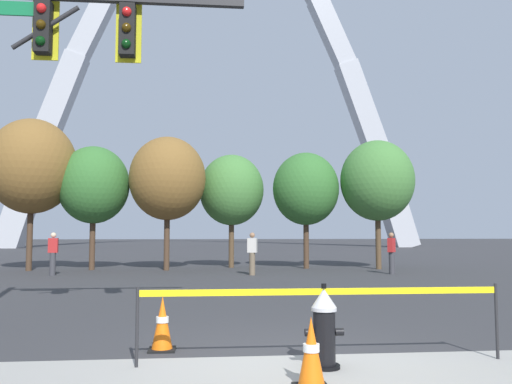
{
  "coord_description": "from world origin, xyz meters",
  "views": [
    {
      "loc": [
        -1.04,
        -6.75,
        1.59
      ],
      "look_at": [
        0.11,
        5.0,
        2.5
      ],
      "focal_mm": 37.02,
      "sensor_mm": 36.0,
      "label": 1
    }
  ],
  "objects_px": {
    "traffic_cone_by_hydrant": "(311,353)",
    "pedestrian_standing_center": "(252,253)",
    "pedestrian_walking_left": "(392,253)",
    "fire_hydrant": "(324,328)",
    "pedestrian_walking_right": "(53,253)",
    "traffic_cone_mid_sidewalk": "(162,324)",
    "traffic_signal_gantry": "(25,84)",
    "monument_arch": "(215,87)"
  },
  "relations": [
    {
      "from": "pedestrian_walking_left",
      "to": "pedestrian_walking_right",
      "type": "xyz_separation_m",
      "value": [
        -12.77,
        0.62,
        0.0
      ]
    },
    {
      "from": "traffic_cone_mid_sidewalk",
      "to": "pedestrian_walking_right",
      "type": "relative_size",
      "value": 0.46
    },
    {
      "from": "traffic_cone_by_hydrant",
      "to": "traffic_cone_mid_sidewalk",
      "type": "xyz_separation_m",
      "value": [
        -1.66,
        1.93,
        0.0
      ]
    },
    {
      "from": "pedestrian_walking_left",
      "to": "fire_hydrant",
      "type": "bearing_deg",
      "value": -113.05
    },
    {
      "from": "traffic_cone_mid_sidewalk",
      "to": "monument_arch",
      "type": "bearing_deg",
      "value": 88.12
    },
    {
      "from": "traffic_cone_mid_sidewalk",
      "to": "pedestrian_walking_left",
      "type": "bearing_deg",
      "value": 58.05
    },
    {
      "from": "traffic_cone_mid_sidewalk",
      "to": "monument_arch",
      "type": "relative_size",
      "value": 0.02
    },
    {
      "from": "pedestrian_standing_center",
      "to": "traffic_signal_gantry",
      "type": "bearing_deg",
      "value": -113.92
    },
    {
      "from": "fire_hydrant",
      "to": "pedestrian_walking_left",
      "type": "relative_size",
      "value": 0.62
    },
    {
      "from": "fire_hydrant",
      "to": "traffic_cone_mid_sidewalk",
      "type": "distance_m",
      "value": 2.28
    },
    {
      "from": "fire_hydrant",
      "to": "traffic_cone_mid_sidewalk",
      "type": "bearing_deg",
      "value": 149.97
    },
    {
      "from": "fire_hydrant",
      "to": "pedestrian_standing_center",
      "type": "distance_m",
      "value": 13.59
    },
    {
      "from": "traffic_cone_by_hydrant",
      "to": "traffic_signal_gantry",
      "type": "relative_size",
      "value": 0.12
    },
    {
      "from": "traffic_cone_mid_sidewalk",
      "to": "pedestrian_walking_left",
      "type": "distance_m",
      "value": 14.61
    },
    {
      "from": "traffic_signal_gantry",
      "to": "fire_hydrant",
      "type": "bearing_deg",
      "value": -32.1
    },
    {
      "from": "fire_hydrant",
      "to": "traffic_signal_gantry",
      "type": "distance_m",
      "value": 6.33
    },
    {
      "from": "pedestrian_standing_center",
      "to": "fire_hydrant",
      "type": "bearing_deg",
      "value": -91.63
    },
    {
      "from": "fire_hydrant",
      "to": "pedestrian_standing_center",
      "type": "bearing_deg",
      "value": 88.37
    },
    {
      "from": "monument_arch",
      "to": "pedestrian_walking_left",
      "type": "xyz_separation_m",
      "value": [
        6.13,
        -36.34,
        -16.48
      ]
    },
    {
      "from": "fire_hydrant",
      "to": "traffic_signal_gantry",
      "type": "bearing_deg",
      "value": 147.9
    },
    {
      "from": "traffic_signal_gantry",
      "to": "pedestrian_walking_left",
      "type": "distance_m",
      "value": 15.16
    },
    {
      "from": "fire_hydrant",
      "to": "monument_arch",
      "type": "distance_m",
      "value": 52.63
    },
    {
      "from": "traffic_signal_gantry",
      "to": "monument_arch",
      "type": "xyz_separation_m",
      "value": [
        4.03,
        47.11,
        13.22
      ]
    },
    {
      "from": "pedestrian_standing_center",
      "to": "traffic_cone_by_hydrant",
      "type": "bearing_deg",
      "value": -92.8
    },
    {
      "from": "fire_hydrant",
      "to": "pedestrian_walking_left",
      "type": "xyz_separation_m",
      "value": [
        5.76,
        13.53,
        0.35
      ]
    },
    {
      "from": "traffic_cone_by_hydrant",
      "to": "traffic_cone_mid_sidewalk",
      "type": "bearing_deg",
      "value": 130.69
    },
    {
      "from": "fire_hydrant",
      "to": "traffic_cone_mid_sidewalk",
      "type": "relative_size",
      "value": 1.36
    },
    {
      "from": "monument_arch",
      "to": "pedestrian_standing_center",
      "type": "bearing_deg",
      "value": -88.8
    },
    {
      "from": "pedestrian_walking_right",
      "to": "pedestrian_standing_center",
      "type": "bearing_deg",
      "value": -4.48
    },
    {
      "from": "fire_hydrant",
      "to": "monument_arch",
      "type": "bearing_deg",
      "value": 90.43
    },
    {
      "from": "traffic_cone_mid_sidewalk",
      "to": "pedestrian_walking_right",
      "type": "xyz_separation_m",
      "value": [
        -5.04,
        13.02,
        0.46
      ]
    },
    {
      "from": "monument_arch",
      "to": "pedestrian_standing_center",
      "type": "distance_m",
      "value": 39.87
    },
    {
      "from": "pedestrian_walking_left",
      "to": "pedestrian_standing_center",
      "type": "bearing_deg",
      "value": 179.53
    },
    {
      "from": "pedestrian_walking_left",
      "to": "monument_arch",
      "type": "bearing_deg",
      "value": 99.58
    },
    {
      "from": "traffic_cone_by_hydrant",
      "to": "pedestrian_standing_center",
      "type": "height_order",
      "value": "pedestrian_standing_center"
    },
    {
      "from": "traffic_signal_gantry",
      "to": "pedestrian_standing_center",
      "type": "xyz_separation_m",
      "value": [
        4.79,
        10.81,
        -3.25
      ]
    },
    {
      "from": "pedestrian_walking_left",
      "to": "traffic_cone_mid_sidewalk",
      "type": "bearing_deg",
      "value": -121.95
    },
    {
      "from": "pedestrian_standing_center",
      "to": "pedestrian_walking_right",
      "type": "xyz_separation_m",
      "value": [
        -7.4,
        0.58,
        0.0
      ]
    },
    {
      "from": "traffic_cone_by_hydrant",
      "to": "monument_arch",
      "type": "distance_m",
      "value": 53.41
    },
    {
      "from": "pedestrian_walking_right",
      "to": "traffic_signal_gantry",
      "type": "bearing_deg",
      "value": -77.12
    },
    {
      "from": "traffic_signal_gantry",
      "to": "traffic_cone_by_hydrant",
      "type": "bearing_deg",
      "value": -40.95
    },
    {
      "from": "pedestrian_standing_center",
      "to": "pedestrian_walking_left",
      "type": "bearing_deg",
      "value": -0.47
    }
  ]
}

